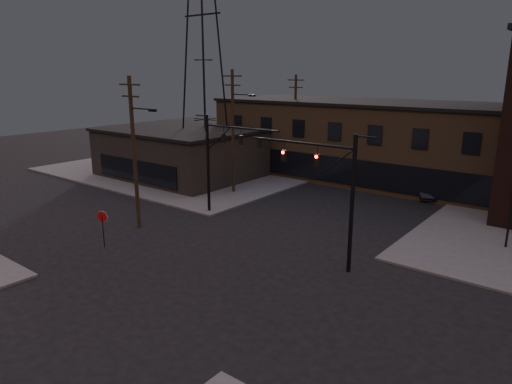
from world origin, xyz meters
TOP-DOWN VIEW (x-y plane):
  - ground at (0.00, 0.00)m, footprint 140.00×140.00m
  - sidewalk_nw at (-22.00, 22.00)m, footprint 30.00×30.00m
  - building_row at (0.00, 28.00)m, footprint 40.00×12.00m
  - building_left at (-20.00, 16.00)m, footprint 16.00×12.00m
  - traffic_signal_near at (5.36, 4.50)m, footprint 7.12×0.24m
  - traffic_signal_far at (-6.72, 8.00)m, footprint 7.12×0.24m
  - stop_sign at (-8.00, -1.99)m, footprint 0.72×0.33m
  - utility_pole_near at (-9.43, 2.00)m, footprint 3.70×0.28m
  - utility_pole_mid at (-10.44, 14.00)m, footprint 3.70×0.28m
  - utility_pole_far at (-11.50, 26.00)m, footprint 2.20×0.28m
  - transmission_tower at (-18.00, 18.00)m, footprint 7.00×7.00m
  - car_crossing at (4.75, 23.71)m, footprint 2.88×4.52m

SIDE VIEW (x-z plane):
  - ground at x=0.00m, z-range 0.00..0.00m
  - sidewalk_nw at x=-22.00m, z-range 0.00..0.15m
  - car_crossing at x=4.75m, z-range 0.00..1.41m
  - stop_sign at x=-8.00m, z-range 0.60..3.08m
  - building_left at x=-20.00m, z-range 0.00..5.00m
  - building_row at x=0.00m, z-range 0.00..8.00m
  - traffic_signal_near at x=5.36m, z-range 0.93..8.93m
  - traffic_signal_far at x=-6.72m, z-range 1.01..9.01m
  - utility_pole_far at x=-11.50m, z-range 0.28..11.28m
  - utility_pole_near at x=-9.43m, z-range 0.37..11.37m
  - utility_pole_mid at x=-10.44m, z-range 0.38..11.88m
  - transmission_tower at x=-18.00m, z-range 0.00..25.00m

